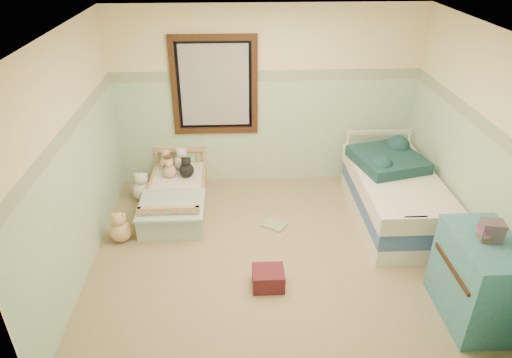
{
  "coord_description": "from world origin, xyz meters",
  "views": [
    {
      "loc": [
        -0.42,
        -4.21,
        3.35
      ],
      "look_at": [
        -0.21,
        0.35,
        0.8
      ],
      "focal_mm": 32.03,
      "sensor_mm": 36.0,
      "label": 1
    }
  ],
  "objects_px": {
    "toddler_bed_frame": "(177,201)",
    "floor_book": "(274,225)",
    "twin_bed_frame": "(392,213)",
    "plush_floor_cream": "(143,190)",
    "plush_floor_tan": "(121,231)",
    "red_pillow": "(268,278)",
    "dresser": "(478,279)"
  },
  "relations": [
    {
      "from": "plush_floor_tan",
      "to": "dresser",
      "type": "relative_size",
      "value": 0.29
    },
    {
      "from": "twin_bed_frame",
      "to": "plush_floor_cream",
      "type": "bearing_deg",
      "value": 168.42
    },
    {
      "from": "toddler_bed_frame",
      "to": "floor_book",
      "type": "bearing_deg",
      "value": -21.48
    },
    {
      "from": "dresser",
      "to": "floor_book",
      "type": "xyz_separation_m",
      "value": [
        -1.78,
        1.6,
        -0.43
      ]
    },
    {
      "from": "twin_bed_frame",
      "to": "dresser",
      "type": "distance_m",
      "value": 1.7
    },
    {
      "from": "twin_bed_frame",
      "to": "dresser",
      "type": "relative_size",
      "value": 2.06
    },
    {
      "from": "toddler_bed_frame",
      "to": "twin_bed_frame",
      "type": "bearing_deg",
      "value": -9.17
    },
    {
      "from": "red_pillow",
      "to": "plush_floor_cream",
      "type": "bearing_deg",
      "value": 131.39
    },
    {
      "from": "toddler_bed_frame",
      "to": "red_pillow",
      "type": "height_order",
      "value": "red_pillow"
    },
    {
      "from": "twin_bed_frame",
      "to": "dresser",
      "type": "bearing_deg",
      "value": -81.0
    },
    {
      "from": "floor_book",
      "to": "plush_floor_cream",
      "type": "bearing_deg",
      "value": -168.23
    },
    {
      "from": "plush_floor_tan",
      "to": "twin_bed_frame",
      "type": "bearing_deg",
      "value": 4.58
    },
    {
      "from": "toddler_bed_frame",
      "to": "floor_book",
      "type": "height_order",
      "value": "toddler_bed_frame"
    },
    {
      "from": "plush_floor_tan",
      "to": "twin_bed_frame",
      "type": "relative_size",
      "value": 0.14
    },
    {
      "from": "red_pillow",
      "to": "floor_book",
      "type": "xyz_separation_m",
      "value": [
        0.16,
        1.1,
        -0.09
      ]
    },
    {
      "from": "toddler_bed_frame",
      "to": "plush_floor_tan",
      "type": "distance_m",
      "value": 0.93
    },
    {
      "from": "twin_bed_frame",
      "to": "floor_book",
      "type": "distance_m",
      "value": 1.52
    },
    {
      "from": "floor_book",
      "to": "red_pillow",
      "type": "bearing_deg",
      "value": -64.09
    },
    {
      "from": "plush_floor_cream",
      "to": "red_pillow",
      "type": "height_order",
      "value": "plush_floor_cream"
    },
    {
      "from": "dresser",
      "to": "toddler_bed_frame",
      "type": "bearing_deg",
      "value": 145.51
    },
    {
      "from": "plush_floor_cream",
      "to": "plush_floor_tan",
      "type": "bearing_deg",
      "value": -96.02
    },
    {
      "from": "toddler_bed_frame",
      "to": "twin_bed_frame",
      "type": "height_order",
      "value": "twin_bed_frame"
    },
    {
      "from": "twin_bed_frame",
      "to": "floor_book",
      "type": "relative_size",
      "value": 6.52
    },
    {
      "from": "plush_floor_tan",
      "to": "dresser",
      "type": "xyz_separation_m",
      "value": [
        3.64,
        -1.38,
        0.32
      ]
    },
    {
      "from": "toddler_bed_frame",
      "to": "dresser",
      "type": "distance_m",
      "value": 3.72
    },
    {
      "from": "plush_floor_tan",
      "to": "red_pillow",
      "type": "bearing_deg",
      "value": -27.34
    },
    {
      "from": "toddler_bed_frame",
      "to": "plush_floor_tan",
      "type": "xyz_separation_m",
      "value": [
        -0.59,
        -0.72,
        0.04
      ]
    },
    {
      "from": "plush_floor_tan",
      "to": "red_pillow",
      "type": "distance_m",
      "value": 1.93
    },
    {
      "from": "plush_floor_tan",
      "to": "red_pillow",
      "type": "height_order",
      "value": "plush_floor_tan"
    },
    {
      "from": "dresser",
      "to": "twin_bed_frame",
      "type": "bearing_deg",
      "value": 99.0
    },
    {
      "from": "plush_floor_cream",
      "to": "red_pillow",
      "type": "relative_size",
      "value": 0.84
    },
    {
      "from": "plush_floor_tan",
      "to": "twin_bed_frame",
      "type": "height_order",
      "value": "plush_floor_tan"
    }
  ]
}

